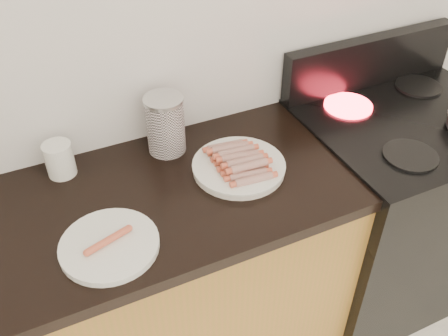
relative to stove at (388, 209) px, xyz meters
name	(u,v)px	position (x,y,z in m)	size (l,w,h in m)	color
wall_back	(175,20)	(-0.78, 0.32, 0.84)	(4.00, 0.04, 2.60)	silver
stove	(388,209)	(0.00, 0.00, 0.00)	(0.76, 0.65, 0.91)	black
stove_panel	(370,61)	(0.00, 0.28, 0.55)	(0.76, 0.06, 0.20)	black
burner_near_left	(410,156)	(-0.17, -0.17, 0.46)	(0.18, 0.18, 0.01)	black
burner_far_left	(348,106)	(-0.17, 0.17, 0.46)	(0.18, 0.18, 0.01)	#FF1E2D
burner_far_right	(418,86)	(0.17, 0.17, 0.46)	(0.18, 0.18, 0.01)	black
main_plate	(239,168)	(-0.70, 0.02, 0.45)	(0.30, 0.30, 0.02)	white
side_plate	(109,245)	(-1.17, -0.13, 0.45)	(0.27, 0.27, 0.02)	white
hotdog_pile	(239,160)	(-0.70, 0.02, 0.48)	(0.12, 0.23, 0.05)	maroon
plain_sausages	(108,240)	(-1.17, -0.13, 0.47)	(0.13, 0.06, 0.02)	#C56833
canister	(165,124)	(-0.87, 0.22, 0.54)	(0.13, 0.13, 0.20)	white
mug	(60,159)	(-1.22, 0.24, 0.50)	(0.09, 0.09, 0.11)	white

